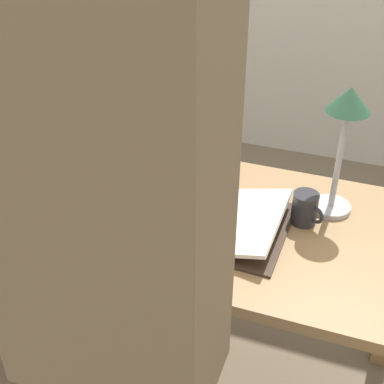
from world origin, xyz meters
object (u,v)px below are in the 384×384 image
book_standing_upright (93,165)px  coffee_mug (305,209)px  open_book (201,215)px  pencil (154,262)px  person_reader (121,352)px  reading_lamp (345,124)px  book_stack_tall (44,158)px

book_standing_upright → coffee_mug: (0.62, 0.11, -0.08)m
open_book → coffee_mug: (0.29, 0.09, 0.03)m
open_book → coffee_mug: size_ratio=5.22×
pencil → person_reader: person_reader is taller
coffee_mug → person_reader: bearing=-107.2°
book_standing_upright → pencil: (0.28, -0.21, -0.12)m
book_standing_upright → coffee_mug: size_ratio=2.59×
reading_lamp → book_stack_tall: bearing=-168.9°
book_stack_tall → person_reader: size_ratio=0.17×
book_stack_tall → reading_lamp: reading_lamp is taller
pencil → reading_lamp: bearing=45.0°
coffee_mug → pencil: 0.47m
pencil → coffee_mug: bearing=42.6°
reading_lamp → coffee_mug: reading_lamp is taller
coffee_mug → pencil: bearing=-137.4°
reading_lamp → book_standing_upright: bearing=-163.8°
book_stack_tall → person_reader: (0.59, -0.65, 0.06)m
open_book → pencil: size_ratio=3.90×
coffee_mug → person_reader: 0.77m
book_standing_upright → person_reader: person_reader is taller
open_book → book_standing_upright: 0.35m
coffee_mug → pencil: (-0.34, -0.32, -0.05)m
book_standing_upright → person_reader: size_ratio=0.14×
open_book → book_stack_tall: (-0.53, 0.01, 0.08)m
book_standing_upright → reading_lamp: size_ratio=0.65×
book_stack_tall → book_standing_upright: (0.19, -0.03, 0.03)m
book_standing_upright → open_book: bearing=11.1°
coffee_mug → person_reader: (-0.23, -0.73, 0.11)m
book_stack_tall → reading_lamp: bearing=11.1°
open_book → reading_lamp: bearing=29.1°
open_book → reading_lamp: 0.48m
coffee_mug → book_stack_tall: bearing=-174.4°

